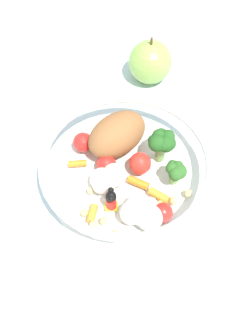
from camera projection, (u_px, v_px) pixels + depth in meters
ground_plane at (139, 181)px, 0.56m from camera, size 2.40×2.40×0.00m
food_container at (126, 164)px, 0.54m from camera, size 0.23×0.23×0.07m
loose_apple at (150, 62)px, 0.64m from camera, size 0.07×0.07×0.08m
folded_napkin at (157, 328)px, 0.45m from camera, size 0.13×0.14×0.01m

